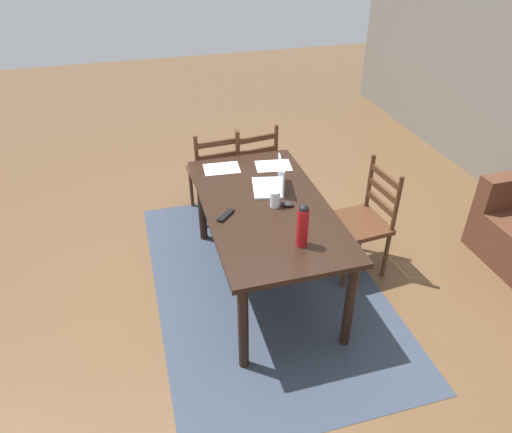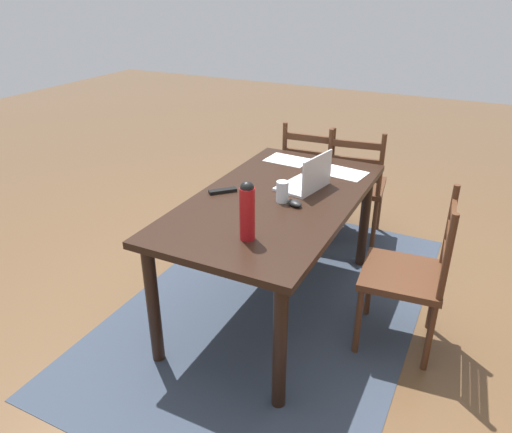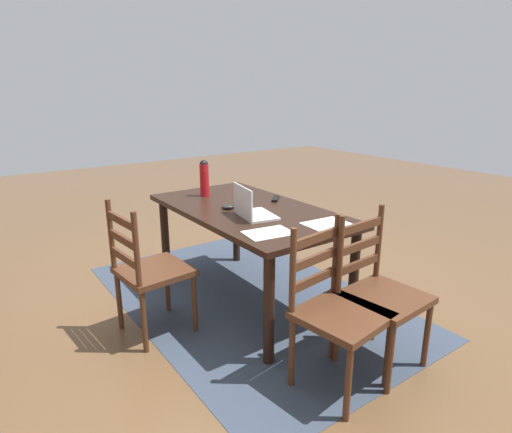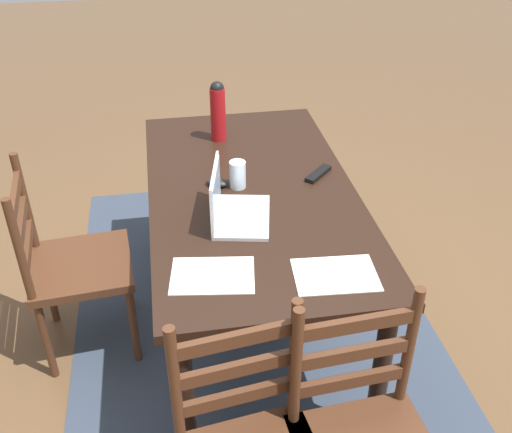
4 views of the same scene
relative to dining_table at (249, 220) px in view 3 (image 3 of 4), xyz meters
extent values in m
plane|color=brown|center=(0.00, 0.00, -0.68)|extent=(14.00, 14.00, 0.00)
cube|color=#333D4C|center=(0.00, 0.00, -0.67)|extent=(2.73, 1.77, 0.01)
cube|color=black|center=(0.00, 0.00, 0.07)|extent=(1.67, 0.90, 0.04)
cylinder|color=black|center=(-0.76, -0.37, -0.31)|extent=(0.07, 0.07, 0.73)
cylinder|color=black|center=(0.76, -0.37, -0.31)|extent=(0.07, 0.07, 0.73)
cylinder|color=black|center=(-0.76, 0.37, -0.31)|extent=(0.07, 0.07, 0.73)
cylinder|color=black|center=(0.76, 0.37, -0.31)|extent=(0.07, 0.07, 0.73)
cube|color=#4C2B19|center=(-1.17, -0.18, -0.23)|extent=(0.47, 0.47, 0.04)
cylinder|color=#4C2B19|center=(-1.34, -0.38, -0.46)|extent=(0.04, 0.04, 0.43)
cylinder|color=#4C2B19|center=(-1.37, 0.00, -0.46)|extent=(0.04, 0.04, 0.43)
cylinder|color=#4C2B19|center=(-0.96, -0.36, -0.46)|extent=(0.04, 0.04, 0.43)
cylinder|color=#4C2B19|center=(-0.99, 0.02, -0.46)|extent=(0.04, 0.04, 0.43)
cylinder|color=#4C2B19|center=(-0.95, -0.36, 0.02)|extent=(0.04, 0.04, 0.50)
cylinder|color=#4C2B19|center=(-0.98, 0.02, 0.02)|extent=(0.04, 0.04, 0.50)
cube|color=#4C2B19|center=(-0.97, -0.17, -0.08)|extent=(0.05, 0.36, 0.05)
cube|color=#4C2B19|center=(-0.97, -0.17, 0.05)|extent=(0.05, 0.36, 0.05)
cube|color=#4C2B19|center=(-0.97, -0.17, 0.17)|extent=(0.05, 0.36, 0.05)
cube|color=#4C2B19|center=(0.00, 0.78, -0.23)|extent=(0.48, 0.48, 0.04)
cylinder|color=#4C2B19|center=(0.21, 0.61, -0.46)|extent=(0.04, 0.04, 0.43)
cylinder|color=#4C2B19|center=(-0.17, 0.57, -0.46)|extent=(0.04, 0.04, 0.43)
cylinder|color=#4C2B19|center=(0.17, 0.99, -0.46)|extent=(0.04, 0.04, 0.43)
cylinder|color=#4C2B19|center=(-0.21, 0.95, -0.46)|extent=(0.04, 0.04, 0.43)
cylinder|color=#4C2B19|center=(0.17, 1.00, 0.02)|extent=(0.04, 0.04, 0.50)
cylinder|color=#4C2B19|center=(-0.21, 0.96, 0.02)|extent=(0.04, 0.04, 0.50)
cube|color=#4C2B19|center=(-0.02, 0.98, -0.08)|extent=(0.36, 0.06, 0.05)
cube|color=#4C2B19|center=(-0.02, 0.98, 0.05)|extent=(0.36, 0.06, 0.05)
cube|color=#4C2B19|center=(-0.02, 0.98, 0.17)|extent=(0.36, 0.06, 0.05)
cube|color=#4C2B19|center=(-1.17, 0.18, -0.23)|extent=(0.50, 0.50, 0.04)
cylinder|color=#4C2B19|center=(-1.33, -0.03, -0.46)|extent=(0.04, 0.04, 0.43)
cylinder|color=#4C2B19|center=(-1.38, 0.34, -0.46)|extent=(0.04, 0.04, 0.43)
cylinder|color=#4C2B19|center=(-0.95, 0.02, -0.46)|extent=(0.04, 0.04, 0.43)
cylinder|color=#4C2B19|center=(-1.00, 0.39, -0.46)|extent=(0.04, 0.04, 0.43)
cylinder|color=#4C2B19|center=(-0.94, 0.02, 0.02)|extent=(0.04, 0.04, 0.50)
cylinder|color=#4C2B19|center=(-0.99, 0.40, 0.02)|extent=(0.04, 0.04, 0.50)
cube|color=#4C2B19|center=(-0.97, 0.21, -0.08)|extent=(0.07, 0.36, 0.05)
cube|color=#4C2B19|center=(-0.97, 0.21, 0.05)|extent=(0.07, 0.36, 0.05)
cube|color=#4C2B19|center=(-0.97, 0.21, 0.17)|extent=(0.07, 0.36, 0.05)
cube|color=silver|center=(-0.22, 0.08, 0.10)|extent=(0.36, 0.28, 0.02)
cube|color=silver|center=(-0.20, 0.18, 0.22)|extent=(0.32, 0.07, 0.21)
cube|color=#A5CCEA|center=(-0.20, 0.17, 0.22)|extent=(0.29, 0.06, 0.19)
cylinder|color=#A81419|center=(0.53, 0.08, 0.23)|extent=(0.08, 0.08, 0.27)
sphere|color=black|center=(0.53, 0.08, 0.37)|extent=(0.07, 0.07, 0.07)
cylinder|color=silver|center=(0.04, 0.06, 0.16)|extent=(0.07, 0.07, 0.12)
ellipsoid|color=black|center=(0.06, 0.15, 0.11)|extent=(0.10, 0.12, 0.03)
cube|color=black|center=(0.08, -0.32, 0.10)|extent=(0.15, 0.15, 0.02)
cube|color=white|center=(-0.56, 0.24, 0.10)|extent=(0.25, 0.32, 0.00)
cube|color=white|center=(-0.63, -0.20, 0.10)|extent=(0.23, 0.31, 0.00)
camera|label=1|loc=(2.80, -0.86, 1.96)|focal=32.98mm
camera|label=2|loc=(2.41, 1.07, 1.25)|focal=34.10mm
camera|label=3|loc=(-2.59, 1.77, 0.96)|focal=30.06mm
camera|label=4|loc=(-2.21, 0.36, 1.43)|focal=41.69mm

